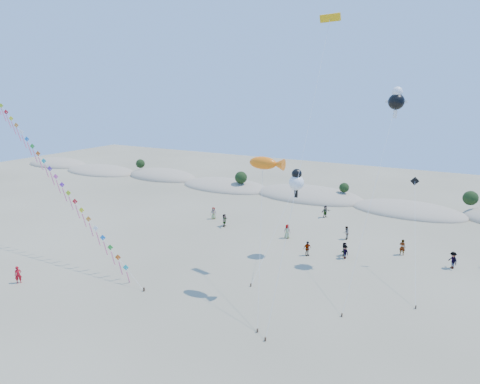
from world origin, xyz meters
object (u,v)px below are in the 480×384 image
object	(u,v)px
kite_train	(48,167)
flyer_foreground	(18,275)
fish_kite	(267,164)
parafoil_kite	(328,26)

from	to	relation	value
kite_train	flyer_foreground	world-z (taller)	kite_train
kite_train	fish_kite	distance (m)	25.10
fish_kite	kite_train	bearing A→B (deg)	-174.53
fish_kite	flyer_foreground	xyz separation A→B (m)	(-21.00, -9.62, -10.84)
flyer_foreground	fish_kite	bearing A→B (deg)	-36.54
kite_train	parafoil_kite	distance (m)	32.10
kite_train	fish_kite	world-z (taller)	kite_train
kite_train	fish_kite	bearing A→B (deg)	5.47
kite_train	flyer_foreground	xyz separation A→B (m)	(3.91, -7.24, -8.75)
fish_kite	flyer_foreground	world-z (taller)	fish_kite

